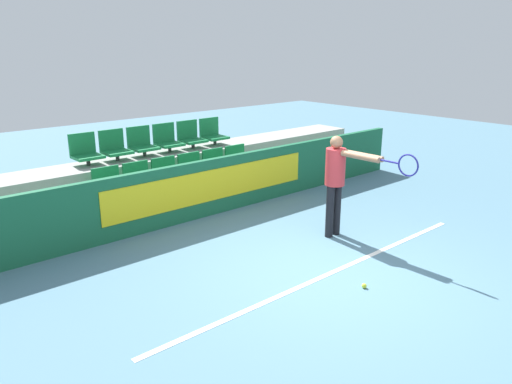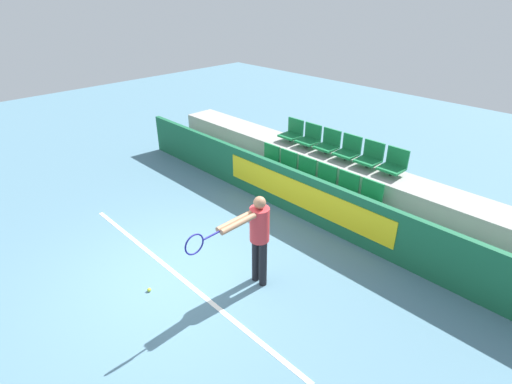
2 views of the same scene
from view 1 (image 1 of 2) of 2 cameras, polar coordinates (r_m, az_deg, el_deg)
ground_plane at (r=7.06m, az=8.63°, el=-9.23°), size 30.00×30.00×0.00m
court_baseline at (r=7.07m, az=8.51°, el=-9.15°), size 6.03×0.08×0.01m
barrier_wall at (r=9.05m, az=-6.33°, el=0.31°), size 10.83×0.14×1.05m
bleacher_tier_front at (r=9.55m, az=-8.13°, el=-0.70°), size 10.43×0.89×0.47m
bleacher_tier_middle at (r=10.21m, az=-10.92°, el=1.68°), size 10.43×0.89×0.93m
stadium_chair_0 at (r=8.87m, az=-16.39°, el=0.58°), size 0.49×0.45×0.56m
stadium_chair_1 at (r=9.11m, az=-13.17°, el=1.25°), size 0.49×0.45×0.56m
stadium_chair_2 at (r=9.38m, az=-10.12°, el=1.87°), size 0.49×0.45×0.56m
stadium_chair_3 at (r=9.67m, az=-7.24°, el=2.46°), size 0.49×0.45×0.56m
stadium_chair_4 at (r=9.99m, az=-4.54°, el=3.00°), size 0.49×0.45×0.56m
stadium_chair_5 at (r=10.33m, az=-2.00°, el=3.51°), size 0.49×0.45×0.56m
stadium_chair_6 at (r=9.55m, az=-18.90°, el=4.38°), size 0.49×0.45×0.56m
stadium_chair_7 at (r=9.78m, az=-15.83°, el=4.92°), size 0.49×0.45×0.56m
stadium_chair_8 at (r=10.03m, az=-12.91°, el=5.42°), size 0.49×0.45×0.56m
stadium_chair_9 at (r=10.30m, az=-10.12°, el=5.88°), size 0.49×0.45×0.56m
stadium_chair_10 at (r=10.60m, az=-7.48°, el=6.30°), size 0.49×0.45×0.56m
stadium_chair_11 at (r=10.92m, az=-4.99°, el=6.69°), size 0.49×0.45×0.56m
tennis_player at (r=8.03m, az=9.45°, el=1.84°), size 0.32×1.60×1.67m
tennis_ball at (r=6.75m, az=12.28°, el=-10.42°), size 0.07×0.07×0.07m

